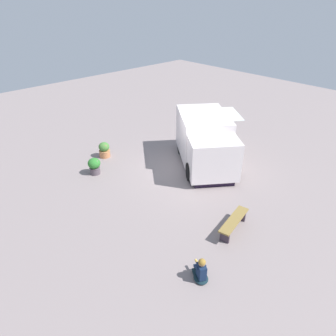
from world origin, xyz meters
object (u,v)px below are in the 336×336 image
at_px(planter_flowering_near, 104,150).
at_px(planter_flowering_far, 94,165).
at_px(person_customer, 201,271).
at_px(plaza_bench, 234,222).
at_px(food_truck, 205,142).

xyz_separation_m(planter_flowering_near, planter_flowering_far, (-1.18, 1.32, 0.04)).
distance_m(person_customer, plaza_bench, 2.61).
distance_m(planter_flowering_near, planter_flowering_far, 1.77).
distance_m(food_truck, planter_flowering_near, 5.29).
distance_m(person_customer, planter_flowering_far, 7.72).
bearing_deg(plaza_bench, planter_flowering_near, 1.22).
bearing_deg(planter_flowering_near, food_truck, -140.80).
height_order(food_truck, planter_flowering_near, food_truck).
height_order(food_truck, plaza_bench, food_truck).
distance_m(food_truck, planter_flowering_far, 5.50).
height_order(person_customer, plaza_bench, person_customer).
xyz_separation_m(food_truck, person_customer, (-4.77, 5.66, -0.82)).
height_order(planter_flowering_far, plaza_bench, planter_flowering_far).
distance_m(planter_flowering_far, plaza_bench, 7.16).
relative_size(planter_flowering_near, planter_flowering_far, 1.00).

